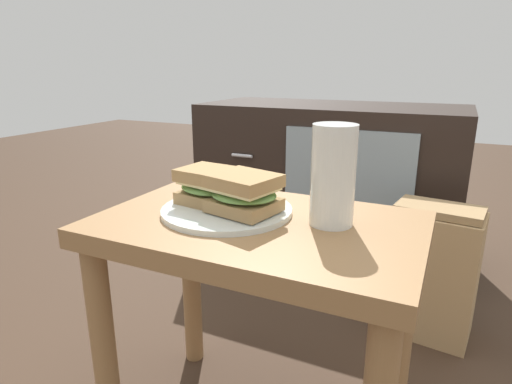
% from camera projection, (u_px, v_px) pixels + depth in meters
% --- Properties ---
extents(side_table, '(0.56, 0.36, 0.46)m').
position_uv_depth(side_table, '(258.00, 267.00, 0.77)').
color(side_table, olive).
rests_on(side_table, ground).
extents(tv_cabinet, '(0.96, 0.46, 0.58)m').
position_uv_depth(tv_cabinet, '(329.00, 180.00, 1.67)').
color(tv_cabinet, black).
rests_on(tv_cabinet, ground).
extents(plate, '(0.24, 0.24, 0.01)m').
position_uv_depth(plate, '(227.00, 210.00, 0.78)').
color(plate, silver).
rests_on(plate, side_table).
extents(sandwich_front, '(0.13, 0.11, 0.07)m').
position_uv_depth(sandwich_front, '(211.00, 186.00, 0.79)').
color(sandwich_front, '#9E7A4C').
rests_on(sandwich_front, plate).
extents(sandwich_back, '(0.14, 0.13, 0.07)m').
position_uv_depth(sandwich_back, '(243.00, 193.00, 0.74)').
color(sandwich_back, '#9E7A4C').
rests_on(sandwich_back, plate).
extents(beer_glass, '(0.07, 0.07, 0.17)m').
position_uv_depth(beer_glass, '(333.00, 177.00, 0.70)').
color(beer_glass, silver).
rests_on(beer_glass, side_table).
extents(paper_bag, '(0.24, 0.18, 0.37)m').
position_uv_depth(paper_bag, '(432.00, 271.00, 1.16)').
color(paper_bag, tan).
rests_on(paper_bag, ground).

